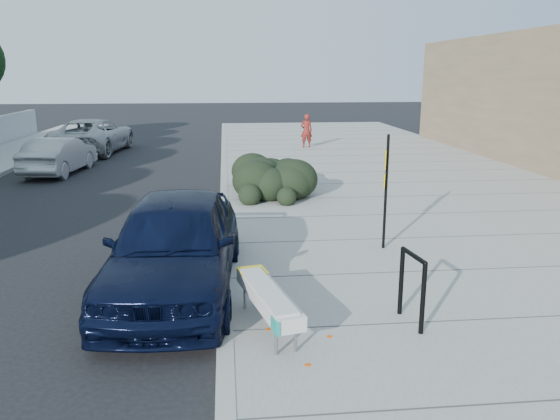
{
  "coord_description": "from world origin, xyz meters",
  "views": [
    {
      "loc": [
        0.06,
        -8.91,
        3.6
      ],
      "look_at": [
        1.1,
        1.38,
        1.0
      ],
      "focal_mm": 35.0,
      "sensor_mm": 36.0,
      "label": 1
    }
  ],
  "objects_px": {
    "pedestrian": "(306,131)",
    "bike_rack": "(412,282)",
    "sign_post": "(385,184)",
    "suv_silver": "(93,136)",
    "wagon_silver": "(59,155)",
    "bench": "(268,297)",
    "sedan_navy": "(175,245)"
  },
  "relations": [
    {
      "from": "pedestrian",
      "to": "bike_rack",
      "type": "bearing_deg",
      "value": 84.06
    },
    {
      "from": "sign_post",
      "to": "suv_silver",
      "type": "relative_size",
      "value": 0.41
    },
    {
      "from": "wagon_silver",
      "to": "pedestrian",
      "type": "distance_m",
      "value": 11.21
    },
    {
      "from": "bench",
      "to": "wagon_silver",
      "type": "distance_m",
      "value": 15.13
    },
    {
      "from": "bike_rack",
      "to": "wagon_silver",
      "type": "bearing_deg",
      "value": 114.07
    },
    {
      "from": "bike_rack",
      "to": "pedestrian",
      "type": "height_order",
      "value": "pedestrian"
    },
    {
      "from": "bench",
      "to": "bike_rack",
      "type": "xyz_separation_m",
      "value": [
        2.02,
        -0.04,
        0.16
      ]
    },
    {
      "from": "sign_post",
      "to": "suv_silver",
      "type": "height_order",
      "value": "sign_post"
    },
    {
      "from": "suv_silver",
      "to": "pedestrian",
      "type": "bearing_deg",
      "value": -175.48
    },
    {
      "from": "suv_silver",
      "to": "bike_rack",
      "type": "bearing_deg",
      "value": 120.22
    },
    {
      "from": "bike_rack",
      "to": "sedan_navy",
      "type": "relative_size",
      "value": 0.21
    },
    {
      "from": "suv_silver",
      "to": "bench",
      "type": "bearing_deg",
      "value": 115.03
    },
    {
      "from": "wagon_silver",
      "to": "pedestrian",
      "type": "relative_size",
      "value": 2.57
    },
    {
      "from": "sign_post",
      "to": "pedestrian",
      "type": "distance_m",
      "value": 15.49
    },
    {
      "from": "bench",
      "to": "suv_silver",
      "type": "relative_size",
      "value": 0.35
    },
    {
      "from": "bike_rack",
      "to": "pedestrian",
      "type": "xyz_separation_m",
      "value": [
        1.31,
        18.86,
        0.16
      ]
    },
    {
      "from": "sign_post",
      "to": "wagon_silver",
      "type": "xyz_separation_m",
      "value": [
        -9.2,
        10.27,
        -0.8
      ]
    },
    {
      "from": "bench",
      "to": "suv_silver",
      "type": "bearing_deg",
      "value": 95.99
    },
    {
      "from": "sign_post",
      "to": "pedestrian",
      "type": "xyz_separation_m",
      "value": [
        0.73,
        15.47,
        -0.53
      ]
    },
    {
      "from": "sedan_navy",
      "to": "pedestrian",
      "type": "distance_m",
      "value": 17.69
    },
    {
      "from": "bike_rack",
      "to": "suv_silver",
      "type": "height_order",
      "value": "suv_silver"
    },
    {
      "from": "wagon_silver",
      "to": "bike_rack",
      "type": "bearing_deg",
      "value": 129.0
    },
    {
      "from": "sign_post",
      "to": "sedan_navy",
      "type": "xyz_separation_m",
      "value": [
        -4.0,
        -1.58,
        -0.62
      ]
    },
    {
      "from": "wagon_silver",
      "to": "sedan_navy",
      "type": "bearing_deg",
      "value": 120.46
    },
    {
      "from": "sign_post",
      "to": "wagon_silver",
      "type": "distance_m",
      "value": 13.81
    },
    {
      "from": "bench",
      "to": "pedestrian",
      "type": "height_order",
      "value": "pedestrian"
    },
    {
      "from": "wagon_silver",
      "to": "sign_post",
      "type": "bearing_deg",
      "value": 138.62
    },
    {
      "from": "wagon_silver",
      "to": "suv_silver",
      "type": "height_order",
      "value": "suv_silver"
    },
    {
      "from": "wagon_silver",
      "to": "pedestrian",
      "type": "bearing_deg",
      "value": -145.61
    },
    {
      "from": "bench",
      "to": "pedestrian",
      "type": "xyz_separation_m",
      "value": [
        3.33,
        18.82,
        0.32
      ]
    },
    {
      "from": "bike_rack",
      "to": "wagon_silver",
      "type": "relative_size",
      "value": 0.26
    },
    {
      "from": "sedan_navy",
      "to": "wagon_silver",
      "type": "distance_m",
      "value": 12.94
    }
  ]
}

